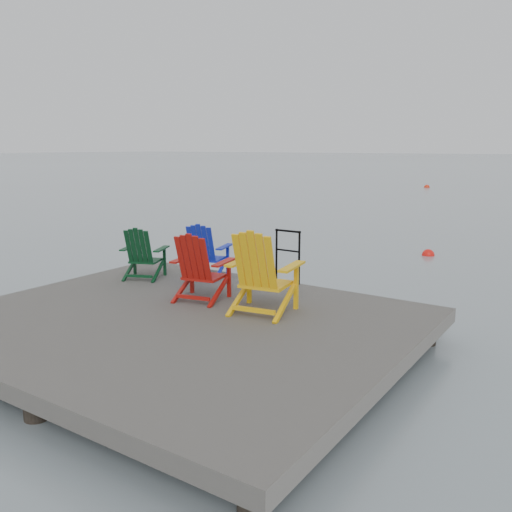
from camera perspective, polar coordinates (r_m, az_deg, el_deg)
The scene contains 9 objects.
ground at distance 7.57m, azimuth -8.02°, elevation -10.01°, with size 400.00×400.00×0.00m, color slate.
dock at distance 7.45m, azimuth -8.09°, elevation -7.53°, with size 6.00×5.00×1.40m.
handrail at distance 9.05m, azimuth 3.36°, elevation 0.53°, with size 0.48×0.04×0.90m.
chair_green at distance 9.53m, azimuth -11.84°, elevation 0.32°, with size 0.87×0.84×0.90m.
chair_blue at distance 9.46m, azimuth -5.37°, elevation 0.59°, with size 0.88×0.84×0.95m.
chair_red at distance 8.04m, azimuth -5.95°, elevation -1.13°, with size 0.92×0.87×1.02m.
chair_yellow at distance 7.36m, azimuth 0.58°, elevation -1.66°, with size 1.03×0.97×1.16m.
buoy_a at distance 14.62m, azimuth 17.66°, elevation 0.07°, with size 0.32×0.32×0.32m, color red.
buoy_b at distance 38.88m, azimuth 17.54°, elevation 6.90°, with size 0.38×0.38×0.38m, color red.
Camera 1 is at (4.74, -5.22, 2.76)m, focal length 38.00 mm.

